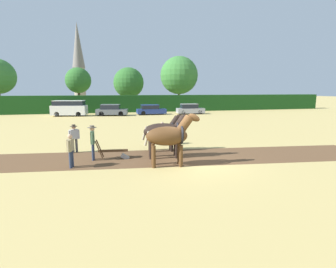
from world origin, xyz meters
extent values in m
plane|color=tan|center=(0.00, 0.00, 0.00)|extent=(240.00, 240.00, 0.00)
cube|color=brown|center=(-5.98, 2.12, 0.00)|extent=(33.20, 7.45, 0.01)
cube|color=#194719|center=(0.00, 31.51, 1.37)|extent=(71.37, 1.74, 2.73)
cylinder|color=brown|center=(-20.54, 36.39, 2.10)|extent=(0.44, 0.44, 4.20)
cylinder|color=#423323|center=(-8.27, 37.32, 2.01)|extent=(0.44, 0.44, 4.02)
sphere|color=#2D6628|center=(-8.27, 37.32, 5.24)|extent=(4.44, 4.44, 4.44)
cylinder|color=#423323|center=(0.61, 38.32, 1.68)|extent=(0.44, 0.44, 3.36)
sphere|color=#2D6628|center=(0.61, 38.32, 4.92)|extent=(5.64, 5.64, 5.64)
cylinder|color=brown|center=(10.09, 37.18, 2.18)|extent=(0.44, 0.44, 4.36)
sphere|color=#387533|center=(10.09, 37.18, 6.33)|extent=(7.14, 7.14, 7.14)
cylinder|color=gray|center=(-9.75, 58.43, 4.49)|extent=(2.79, 2.79, 8.98)
cone|color=slate|center=(-9.75, 58.43, 14.46)|extent=(3.07, 3.07, 10.97)
ellipsoid|color=#513319|center=(-1.24, -0.01, 1.45)|extent=(2.07, 1.18, 0.91)
cylinder|color=#513319|center=(-0.57, 0.18, 0.52)|extent=(0.18, 0.18, 1.04)
cylinder|color=#513319|center=(-0.64, -0.34, 0.52)|extent=(0.18, 0.18, 1.04)
cylinder|color=#513319|center=(-1.85, 0.33, 0.52)|extent=(0.18, 0.18, 1.04)
cylinder|color=#513319|center=(-1.91, -0.19, 0.52)|extent=(0.18, 0.18, 1.04)
cylinder|color=#513319|center=(-0.41, -0.10, 1.98)|extent=(0.91, 0.53, 0.97)
ellipsoid|color=#513319|center=(0.05, -0.16, 2.31)|extent=(0.70, 0.34, 0.54)
cube|color=gray|center=(-0.21, -0.13, 2.18)|extent=(0.46, 0.13, 0.62)
cylinder|color=gray|center=(-2.18, 0.10, 1.35)|extent=(0.31, 0.15, 0.71)
torus|color=black|center=(-0.56, -0.09, 1.52)|extent=(0.22, 0.93, 0.92)
ellipsoid|color=black|center=(-1.06, 1.55, 1.42)|extent=(2.20, 1.16, 0.87)
cylinder|color=black|center=(-0.35, 1.72, 0.52)|extent=(0.18, 0.18, 1.03)
cylinder|color=black|center=(-0.41, 1.22, 0.52)|extent=(0.18, 0.18, 1.03)
cylinder|color=black|center=(-1.71, 1.88, 0.52)|extent=(0.18, 0.18, 1.03)
cylinder|color=black|center=(-1.77, 1.38, 0.52)|extent=(0.18, 0.18, 1.03)
cylinder|color=black|center=(-0.17, 1.44, 1.87)|extent=(0.79, 0.50, 0.81)
ellipsoid|color=black|center=(0.19, 1.40, 2.13)|extent=(0.70, 0.34, 0.54)
cube|color=gray|center=(-0.01, 1.42, 2.06)|extent=(0.38, 0.12, 0.50)
cylinder|color=gray|center=(-2.05, 1.66, 1.33)|extent=(0.31, 0.15, 0.71)
torus|color=black|center=(-0.33, 1.46, 1.49)|extent=(0.21, 0.90, 0.89)
ellipsoid|color=black|center=(-0.88, 3.10, 1.24)|extent=(2.03, 1.11, 0.85)
cylinder|color=black|center=(-0.22, 3.27, 0.43)|extent=(0.18, 0.18, 0.86)
cylinder|color=black|center=(-0.28, 2.79, 0.43)|extent=(0.18, 0.18, 0.86)
cylinder|color=black|center=(-1.48, 3.42, 0.43)|extent=(0.18, 0.18, 0.86)
cylinder|color=black|center=(-1.53, 2.93, 0.43)|extent=(0.18, 0.18, 0.86)
cylinder|color=black|center=(-0.06, 3.01, 1.70)|extent=(0.80, 0.49, 0.85)
ellipsoid|color=black|center=(0.33, 2.96, 1.98)|extent=(0.70, 0.34, 0.54)
cube|color=gray|center=(0.11, 2.99, 1.88)|extent=(0.40, 0.13, 0.53)
cylinder|color=gray|center=(-1.80, 3.21, 1.15)|extent=(0.31, 0.15, 0.71)
torus|color=black|center=(-0.20, 3.02, 1.30)|extent=(0.21, 0.87, 0.87)
cube|color=#4C331E|center=(-3.70, 1.86, 0.45)|extent=(1.54, 0.28, 0.12)
cube|color=#939399|center=(-3.09, 1.79, 0.10)|extent=(0.50, 0.25, 0.39)
cylinder|color=#4C331E|center=(-4.37, 2.14, 0.55)|extent=(0.40, 0.11, 0.96)
cylinder|color=#4C331E|center=(-4.41, 1.74, 0.55)|extent=(0.40, 0.11, 0.96)
cylinder|color=#28334C|center=(-4.72, 2.03, 0.44)|extent=(0.14, 0.14, 0.88)
cylinder|color=#28334C|center=(-4.71, 1.80, 0.44)|extent=(0.14, 0.14, 0.88)
cube|color=#4C6B4C|center=(-4.71, 1.92, 1.20)|extent=(0.21, 0.52, 0.63)
sphere|color=tan|center=(-4.71, 1.92, 1.64)|extent=(0.24, 0.24, 0.24)
cylinder|color=#4C6B4C|center=(-4.72, 2.22, 1.18)|extent=(0.09, 0.09, 0.59)
cylinder|color=#4C6B4C|center=(-4.71, 1.61, 1.18)|extent=(0.09, 0.09, 0.59)
cylinder|color=#665B4C|center=(-4.71, 1.92, 1.71)|extent=(0.46, 0.46, 0.02)
cylinder|color=#665B4C|center=(-4.71, 1.92, 1.76)|extent=(0.23, 0.23, 0.10)
cylinder|color=#28334C|center=(-0.35, 4.86, 0.39)|extent=(0.14, 0.14, 0.77)
cylinder|color=#28334C|center=(-0.47, 4.69, 0.39)|extent=(0.14, 0.14, 0.77)
cube|color=silver|center=(-0.41, 4.78, 1.05)|extent=(0.43, 0.48, 0.55)
sphere|color=tan|center=(-0.41, 4.78, 1.43)|extent=(0.21, 0.21, 0.21)
cylinder|color=silver|center=(-0.25, 4.99, 1.02)|extent=(0.09, 0.09, 0.52)
cylinder|color=silver|center=(-0.57, 4.56, 1.02)|extent=(0.09, 0.09, 0.52)
cylinder|color=#28334C|center=(-5.63, 0.86, 0.40)|extent=(0.14, 0.14, 0.81)
cylinder|color=#28334C|center=(-5.68, 0.66, 0.40)|extent=(0.14, 0.14, 0.81)
cube|color=tan|center=(-5.66, 0.76, 1.09)|extent=(0.29, 0.50, 0.57)
sphere|color=tan|center=(-5.66, 0.76, 1.49)|extent=(0.22, 0.22, 0.22)
cylinder|color=tan|center=(-5.60, 1.03, 1.07)|extent=(0.09, 0.09, 0.54)
cylinder|color=tan|center=(-5.72, 0.49, 1.07)|extent=(0.09, 0.09, 0.54)
cylinder|color=#4C4C4C|center=(-5.72, 3.94, 0.40)|extent=(0.14, 0.14, 0.80)
cylinder|color=#4C4C4C|center=(-5.91, 3.84, 0.40)|extent=(0.14, 0.14, 0.80)
cube|color=#B7B7BC|center=(-5.81, 3.89, 1.08)|extent=(0.50, 0.39, 0.56)
sphere|color=tan|center=(-5.81, 3.89, 1.47)|extent=(0.22, 0.22, 0.22)
cylinder|color=#B7B7BC|center=(-5.57, 4.02, 1.06)|extent=(0.09, 0.09, 0.53)
cylinder|color=#B7B7BC|center=(-6.06, 3.76, 1.06)|extent=(0.09, 0.09, 0.53)
cylinder|color=#42382D|center=(-5.81, 3.89, 1.54)|extent=(0.41, 0.41, 0.02)
cylinder|color=#42382D|center=(-5.81, 3.89, 1.59)|extent=(0.20, 0.20, 0.10)
cube|color=silver|center=(-8.75, 26.70, 0.83)|extent=(4.90, 2.70, 1.30)
cube|color=black|center=(-8.75, 26.70, 1.78)|extent=(4.32, 2.41, 0.61)
cube|color=silver|center=(-8.75, 26.70, 2.12)|extent=(4.32, 2.41, 0.06)
cylinder|color=black|center=(-7.19, 27.29, 0.33)|extent=(0.69, 0.33, 0.66)
cylinder|color=black|center=(-7.48, 25.61, 0.33)|extent=(0.69, 0.33, 0.66)
cylinder|color=black|center=(-10.02, 27.79, 0.33)|extent=(0.69, 0.33, 0.66)
cylinder|color=black|center=(-10.31, 26.10, 0.33)|extent=(0.69, 0.33, 0.66)
cube|color=#565B66|center=(-2.97, 25.93, 0.55)|extent=(4.56, 2.65, 0.73)
cube|color=black|center=(-3.18, 25.97, 1.22)|extent=(2.85, 2.13, 0.61)
cube|color=#565B66|center=(-3.18, 25.97, 1.56)|extent=(2.85, 2.13, 0.06)
cylinder|color=black|center=(-1.51, 26.46, 0.34)|extent=(0.71, 0.35, 0.68)
cylinder|color=black|center=(-1.83, 24.87, 0.34)|extent=(0.71, 0.35, 0.68)
cylinder|color=black|center=(-4.12, 26.98, 0.34)|extent=(0.71, 0.35, 0.68)
cylinder|color=black|center=(-4.44, 25.40, 0.34)|extent=(0.71, 0.35, 0.68)
cube|color=navy|center=(2.67, 26.09, 0.50)|extent=(4.24, 1.72, 0.67)
cube|color=black|center=(2.46, 26.09, 1.12)|extent=(2.54, 1.55, 0.55)
cube|color=navy|center=(2.46, 26.09, 1.42)|extent=(2.54, 1.55, 0.06)
cylinder|color=black|center=(3.98, 26.84, 0.31)|extent=(0.62, 0.22, 0.62)
cylinder|color=black|center=(3.99, 25.35, 0.31)|extent=(0.62, 0.22, 0.62)
cylinder|color=black|center=(1.36, 26.83, 0.31)|extent=(0.62, 0.22, 0.62)
cylinder|color=black|center=(1.36, 25.34, 0.31)|extent=(0.62, 0.22, 0.62)
cube|color=#9E9EA8|center=(8.57, 25.67, 0.52)|extent=(4.20, 1.96, 0.71)
cube|color=black|center=(8.37, 25.68, 1.18)|extent=(2.55, 1.69, 0.60)
cube|color=#9E9EA8|center=(8.37, 25.68, 1.51)|extent=(2.55, 1.69, 0.06)
cylinder|color=black|center=(9.89, 26.33, 0.30)|extent=(0.61, 0.26, 0.60)
cylinder|color=black|center=(9.79, 24.85, 0.30)|extent=(0.61, 0.26, 0.60)
cylinder|color=black|center=(7.35, 26.49, 0.30)|extent=(0.61, 0.26, 0.60)
cylinder|color=black|center=(7.26, 25.01, 0.30)|extent=(0.61, 0.26, 0.60)
camera|label=1|loc=(-4.08, -11.84, 3.61)|focal=28.00mm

